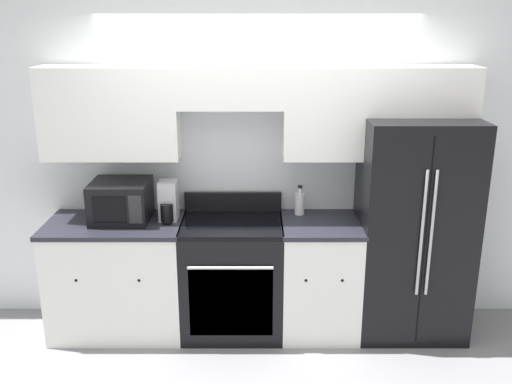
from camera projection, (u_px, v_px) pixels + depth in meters
ground_plane at (256, 348)px, 4.45m from camera, size 12.00×12.00×0.00m
wall_back at (257, 147)px, 4.57m from camera, size 8.00×0.39×2.60m
lower_cabinets_left at (116, 277)px, 4.60m from camera, size 1.07×0.64×0.93m
lower_cabinets_right at (318, 276)px, 4.61m from camera, size 0.63×0.64×0.93m
oven_range at (231, 276)px, 4.60m from camera, size 0.80×0.65×1.09m
refrigerator at (411, 227)px, 4.52m from camera, size 0.85×0.72×1.76m
microwave at (119, 201)px, 4.47m from camera, size 0.45×0.43×0.31m
bottle at (298, 203)px, 4.62m from camera, size 0.08×0.08×0.24m
coffee_maker at (166, 202)px, 4.48m from camera, size 0.14×0.24×0.31m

